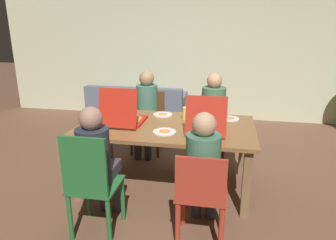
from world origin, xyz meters
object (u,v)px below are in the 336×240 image
Objects in this scene: plate_0 at (230,118)px; dining_table at (166,132)px; person_3 at (97,158)px; pizza_box_0 at (207,126)px; plate_2 at (165,131)px; person_2 at (213,111)px; chair_2 at (213,124)px; person_0 at (146,107)px; chair_0 at (149,118)px; pizza_box_1 at (125,118)px; drinking_glass_1 at (213,137)px; drinking_glass_0 at (185,113)px; chair_1 at (201,197)px; person_1 at (203,166)px; plate_1 at (163,114)px; couch at (138,111)px; chair_3 at (91,183)px.

dining_table is at bearing -152.83° from plate_0.
person_3 reaches higher than pizza_box_0.
plate_2 is at bearing -163.00° from pizza_box_0.
chair_2 is at bearing 90.00° from person_2.
chair_2 is (0.94, 0.06, -0.22)m from person_0.
chair_0 is 1.09m from pizza_box_1.
pizza_box_1 is at bearing -91.04° from person_0.
chair_2 is at bearing 88.78° from pizza_box_0.
plate_2 is 0.56m from drinking_glass_1.
chair_2 is at bearing 69.34° from plate_2.
chair_1 is at bearing -76.09° from drinking_glass_0.
pizza_box_1 is at bearing 155.89° from drinking_glass_1.
person_2 is at bearing 88.59° from pizza_box_0.
chair_0 is 2.07m from person_1.
plate_0 is 0.95× the size of plate_1.
chair_1 is at bearing -65.11° from couch.
plate_0 is 0.53m from drinking_glass_0.
chair_0 is 1.89m from person_3.
plate_1 is 0.14× the size of couch.
drinking_glass_1 is at bearing -87.62° from chair_2.
person_3 is (0.00, -1.73, -0.02)m from person_0.
plate_0 is at bearing 80.55° from chair_1.
chair_2 is (-0.00, 1.90, 0.02)m from chair_1.
chair_1 is 0.71× the size of person_2.
couch is (-0.48, 1.23, -0.42)m from person_0.
plate_1 is at bearing 107.38° from dining_table.
plate_2 is (-0.67, -0.59, -0.00)m from plate_0.
chair_2 is 2.04m from person_3.
pizza_box_0 is at bearing -117.26° from plate_0.
person_0 reaches higher than person_1.
pizza_box_1 is at bearing -162.60° from plate_0.
drinking_glass_0 reaches higher than plate_1.
person_2 is 1.14m from plate_2.
person_3 is (0.00, -1.88, 0.19)m from chair_0.
plate_2 is (0.03, -0.24, 0.10)m from dining_table.
pizza_box_0 is 0.45m from plate_2.
chair_0 is 3.71× the size of plate_1.
dining_table is at bearing 61.38° from person_3.
person_3 is at bearing -90.00° from chair_0.
chair_0 is 0.79m from plate_1.
person_0 reaches higher than drinking_glass_0.
pizza_box_0 is at bearing -5.98° from pizza_box_1.
plate_1 is (-0.81, 0.02, -0.00)m from plate_0.
chair_1 is at bearing -6.18° from person_3.
plate_2 is at bearing 57.70° from chair_3.
person_0 is 9.61× the size of drinking_glass_1.
dining_table is 0.93m from person_1.
person_0 is 1.68m from drinking_glass_1.
drinking_glass_0 is at bearing -112.93° from chair_2.
chair_3 reaches higher than drinking_glass_1.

